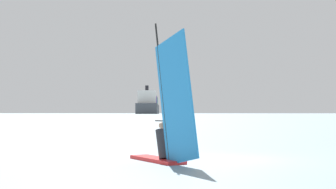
{
  "coord_description": "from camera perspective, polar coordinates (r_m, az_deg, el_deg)",
  "views": [
    {
      "loc": [
        -2.97,
        -16.39,
        1.62
      ],
      "look_at": [
        -1.22,
        12.43,
        2.71
      ],
      "focal_mm": 51.05,
      "sensor_mm": 36.0,
      "label": 1
    }
  ],
  "objects": [
    {
      "name": "ground_plane",
      "position": [
        16.74,
        6.82,
        -7.7
      ],
      "size": [
        4000.0,
        4000.0,
        0.0
      ],
      "primitive_type": "plane",
      "color": "gray"
    },
    {
      "name": "windsurfer",
      "position": [
        15.29,
        -0.11,
        -3.64
      ],
      "size": [
        2.05,
        3.59,
        4.68
      ],
      "rotation": [
        0.0,
        0.0,
        2.04
      ],
      "color": "red",
      "rests_on": "ground_plane"
    },
    {
      "name": "distant_headland",
      "position": [
        1198.79,
        2.56,
        -1.09
      ],
      "size": [
        768.93,
        282.88,
        48.16
      ],
      "primitive_type": "cube",
      "rotation": [
        0.0,
        0.0,
        -0.08
      ],
      "color": "#4C564C",
      "rests_on": "ground_plane"
    },
    {
      "name": "cargo_ship",
      "position": [
        636.56,
        -2.29,
        -1.45
      ],
      "size": [
        35.1,
        200.52,
        33.55
      ],
      "rotation": [
        0.0,
        0.0,
        1.52
      ],
      "color": "#3F444C",
      "rests_on": "ground_plane"
    }
  ]
}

